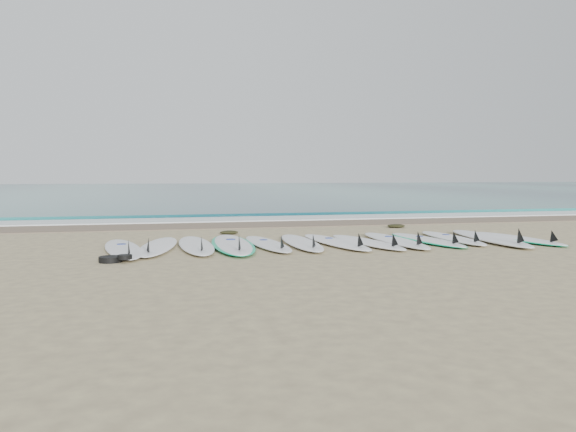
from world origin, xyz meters
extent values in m
plane|color=tan|center=(0.00, 0.00, 0.00)|extent=(120.00, 120.00, 0.00)
cube|color=#1C6166|center=(0.00, 32.50, 0.01)|extent=(120.00, 55.00, 0.03)
cube|color=#705D4A|center=(0.00, 4.10, 0.01)|extent=(120.00, 1.80, 0.01)
cube|color=silver|center=(0.00, 5.50, 0.02)|extent=(120.00, 1.40, 0.04)
cube|color=#1C6166|center=(0.00, 7.00, 0.05)|extent=(120.00, 1.00, 0.10)
ellipsoid|color=white|center=(-3.52, -0.04, 0.04)|extent=(0.90, 2.62, 0.08)
cone|color=black|center=(-3.38, -0.97, 0.19)|extent=(0.25, 0.30, 0.27)
cylinder|color=navy|center=(-3.56, 0.20, 0.09)|extent=(0.17, 0.17, 0.01)
ellipsoid|color=white|center=(-2.97, 0.13, 0.04)|extent=(0.91, 2.58, 0.08)
cone|color=black|center=(-3.11, -0.78, 0.19)|extent=(0.25, 0.30, 0.27)
ellipsoid|color=white|center=(-2.36, 0.14, 0.05)|extent=(0.61, 2.62, 0.08)
cone|color=black|center=(-2.33, -0.81, 0.20)|extent=(0.23, 0.28, 0.28)
ellipsoid|color=white|center=(-1.75, 0.12, 0.05)|extent=(0.67, 2.85, 0.09)
ellipsoid|color=#0BC581|center=(-1.75, 0.12, 0.04)|extent=(0.77, 2.87, 0.07)
cone|color=black|center=(-1.78, -0.92, 0.21)|extent=(0.25, 0.31, 0.30)
cylinder|color=navy|center=(-1.74, 0.39, 0.10)|extent=(0.17, 0.17, 0.01)
ellipsoid|color=white|center=(-1.16, 0.08, 0.04)|extent=(0.67, 2.41, 0.08)
cone|color=black|center=(-1.09, -0.79, 0.18)|extent=(0.22, 0.27, 0.25)
cylinder|color=navy|center=(-1.18, 0.31, 0.08)|extent=(0.15, 0.15, 0.01)
ellipsoid|color=white|center=(-0.55, 0.10, 0.04)|extent=(0.61, 2.51, 0.08)
cone|color=black|center=(-0.59, -0.81, 0.19)|extent=(0.22, 0.27, 0.27)
ellipsoid|color=white|center=(0.04, 0.03, 0.04)|extent=(0.83, 2.57, 0.08)
cone|color=black|center=(0.16, -0.89, 0.19)|extent=(0.25, 0.29, 0.27)
cylinder|color=navy|center=(0.01, 0.27, 0.09)|extent=(0.16, 0.16, 0.01)
ellipsoid|color=white|center=(0.58, -0.09, 0.04)|extent=(0.87, 2.43, 0.08)
cone|color=black|center=(0.72, -0.95, 0.18)|extent=(0.24, 0.28, 0.25)
ellipsoid|color=white|center=(1.15, 0.01, 0.04)|extent=(0.55, 2.58, 0.08)
cone|color=black|center=(1.16, -0.93, 0.20)|extent=(0.22, 0.28, 0.28)
cylinder|color=navy|center=(1.15, 0.26, 0.09)|extent=(0.15, 0.15, 0.01)
ellipsoid|color=white|center=(1.77, 0.00, 0.04)|extent=(0.70, 2.36, 0.08)
ellipsoid|color=#0BC581|center=(1.77, 0.00, 0.03)|extent=(0.78, 2.38, 0.05)
cone|color=black|center=(1.85, -0.84, 0.18)|extent=(0.22, 0.27, 0.25)
cylinder|color=navy|center=(1.75, 0.22, 0.08)|extent=(0.15, 0.15, 0.01)
ellipsoid|color=white|center=(2.35, 0.14, 0.04)|extent=(0.58, 2.38, 0.08)
cone|color=black|center=(2.32, -0.72, 0.18)|extent=(0.21, 0.26, 0.25)
cylinder|color=navy|center=(2.36, 0.37, 0.08)|extent=(0.14, 0.14, 0.01)
ellipsoid|color=white|center=(2.97, -0.10, 0.05)|extent=(0.88, 2.91, 0.09)
cone|color=black|center=(2.87, -1.15, 0.22)|extent=(0.27, 0.33, 0.31)
ellipsoid|color=white|center=(3.50, -0.19, 0.04)|extent=(0.75, 2.37, 0.08)
ellipsoid|color=#0BC581|center=(3.50, -0.19, 0.03)|extent=(0.83, 2.40, 0.05)
cone|color=black|center=(3.60, -1.03, 0.18)|extent=(0.22, 0.27, 0.25)
ellipsoid|color=black|center=(-1.56, 2.10, 0.04)|extent=(0.38, 0.29, 0.07)
ellipsoid|color=black|center=(2.34, 2.61, 0.04)|extent=(0.41, 0.32, 0.08)
cylinder|color=black|center=(-3.63, -1.14, 0.04)|extent=(0.32, 0.32, 0.08)
cylinder|color=black|center=(-3.43, -1.24, 0.08)|extent=(0.20, 0.20, 0.06)
camera|label=1|loc=(-2.96, -9.27, 1.24)|focal=35.00mm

